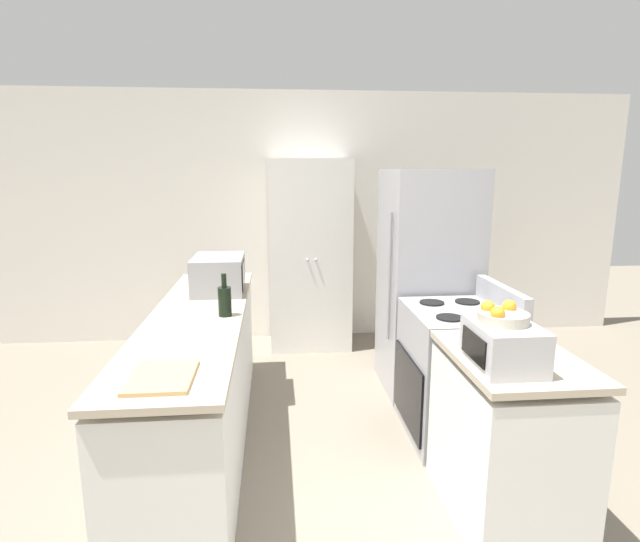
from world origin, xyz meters
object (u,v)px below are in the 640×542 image
microwave (219,274)px  wine_bottle (225,300)px  refrigerator (427,282)px  pantry_cabinet (310,255)px  toaster_oven (503,345)px  stove (455,372)px  fruit_bowl (502,316)px

microwave → wine_bottle: 0.66m
microwave → refrigerator: bearing=4.2°
microwave → pantry_cabinet: bearing=57.8°
wine_bottle → toaster_oven: bearing=-34.9°
pantry_cabinet → wine_bottle: size_ratio=6.93×
refrigerator → microwave: bearing=-175.8°
wine_bottle → refrigerator: bearing=26.4°
stove → toaster_oven: bearing=-98.9°
pantry_cabinet → stove: (0.86, -1.90, -0.50)m
stove → wine_bottle: size_ratio=3.82×
stove → microwave: (-1.64, 0.66, 0.57)m
refrigerator → pantry_cabinet: bearing=128.4°
pantry_cabinet → fruit_bowl: size_ratio=8.10×
toaster_oven → fruit_bowl: fruit_bowl is taller
wine_bottle → fruit_bowl: 1.68m
refrigerator → microwave: (-1.66, -0.12, 0.12)m
pantry_cabinet → microwave: bearing=-122.2°
wine_bottle → toaster_oven: 1.69m
microwave → stove: bearing=-22.0°
pantry_cabinet → toaster_oven: pantry_cabinet is taller
pantry_cabinet → toaster_oven: (0.71, -2.86, 0.04)m
toaster_oven → fruit_bowl: 0.14m
fruit_bowl → toaster_oven: bearing=-73.2°
pantry_cabinet → wine_bottle: 2.01m
refrigerator → wine_bottle: (-1.56, -0.77, 0.09)m
pantry_cabinet → fruit_bowl: 2.93m
refrigerator → fruit_bowl: size_ratio=7.69×
stove → wine_bottle: 1.63m
fruit_bowl → refrigerator: bearing=84.0°
stove → wine_bottle: (-1.54, 0.01, 0.54)m
stove → fruit_bowl: (-0.16, -0.93, 0.68)m
refrigerator → toaster_oven: bearing=-95.7°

